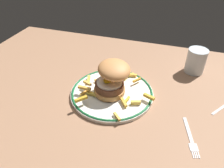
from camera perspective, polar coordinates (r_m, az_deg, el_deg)
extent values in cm
cube|color=#996E51|center=(77.93, -3.21, -2.95)|extent=(123.15, 88.94, 4.00)
cylinder|color=white|center=(74.50, 0.00, -2.46)|extent=(28.89, 28.89, 1.20)
torus|color=#196033|center=(74.12, 0.00, -2.10)|extent=(28.49, 28.49, 0.80)
cylinder|color=#CB8849|center=(72.79, -0.67, -1.64)|extent=(10.64, 10.64, 1.80)
cylinder|color=brown|center=(71.56, -0.68, -0.38)|extent=(9.88, 9.88, 2.22)
cylinder|color=white|center=(70.75, -0.69, 0.50)|extent=(8.71, 8.71, 0.50)
ellipsoid|color=yellow|center=(70.32, -1.29, 0.91)|extent=(2.60, 2.60, 1.40)
ellipsoid|color=#CE874C|center=(69.44, 0.65, 4.03)|extent=(15.64, 15.56, 6.03)
cube|color=gold|center=(72.19, -5.46, -2.64)|extent=(3.78, 1.30, 0.98)
cube|color=#EFAE47|center=(81.02, 3.08, 2.43)|extent=(3.96, 1.58, 0.97)
cube|color=gold|center=(73.07, -7.57, -2.39)|extent=(2.13, 3.31, 0.73)
cube|color=gold|center=(77.76, -3.86, 0.65)|extent=(3.10, 2.18, 0.78)
cube|color=gold|center=(68.70, 3.20, -4.97)|extent=(3.24, 3.82, 0.91)
cube|color=#E9B14A|center=(64.14, 1.37, -8.75)|extent=(3.02, 2.96, 0.75)
cube|color=gold|center=(79.08, -6.34, 1.28)|extent=(2.20, 4.29, 0.99)
cube|color=gold|center=(70.15, 9.97, -3.41)|extent=(4.06, 2.39, 1.00)
cube|color=gold|center=(69.79, 4.00, -4.32)|extent=(1.56, 3.60, 0.72)
cube|color=gold|center=(72.02, -7.47, -1.08)|extent=(4.62, 1.03, 0.92)
cube|color=gold|center=(84.04, -0.39, 3.85)|extent=(3.02, 3.01, 0.88)
cube|color=orange|center=(77.73, 6.73, 1.06)|extent=(2.73, 3.38, 0.71)
cube|color=#EEBC48|center=(68.96, 6.43, -4.95)|extent=(3.39, 1.94, 0.99)
cube|color=gold|center=(81.51, 5.00, 2.51)|extent=(2.64, 2.63, 0.83)
cube|color=gold|center=(74.24, -6.70, 0.26)|extent=(3.51, 2.14, 0.90)
cube|color=gold|center=(67.68, -8.35, -4.01)|extent=(3.44, 3.80, 0.94)
cube|color=gold|center=(81.38, 5.31, 2.42)|extent=(4.09, 1.76, 0.80)
cube|color=gold|center=(80.47, 4.06, 2.09)|extent=(2.08, 4.13, 0.90)
cylinder|color=silver|center=(90.61, 21.72, 5.80)|extent=(7.57, 7.57, 9.84)
cylinder|color=silver|center=(91.64, 21.42, 4.66)|extent=(6.97, 6.97, 5.54)
cube|color=silver|center=(66.79, 19.90, -11.55)|extent=(3.53, 9.92, 0.36)
cube|color=silver|center=(63.16, 21.16, -15.58)|extent=(2.74, 2.88, 0.32)
cube|color=silver|center=(62.17, 22.35, -17.13)|extent=(0.87, 2.39, 0.28)
cube|color=silver|center=(62.00, 21.90, -17.16)|extent=(0.87, 2.39, 0.28)
cube|color=silver|center=(61.84, 21.44, -17.19)|extent=(0.87, 2.39, 0.28)
cube|color=silver|center=(61.68, 20.98, -17.22)|extent=(0.87, 2.39, 0.28)
cube|color=silver|center=(77.69, 27.23, -5.89)|extent=(6.02, 7.69, 0.32)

